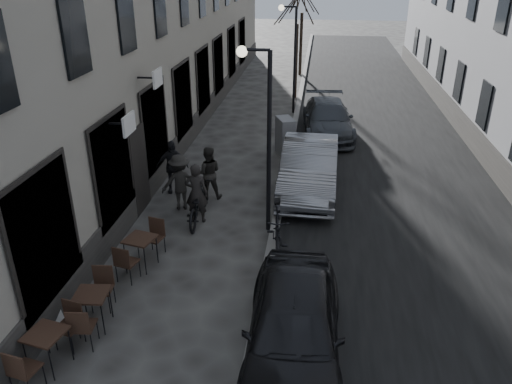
% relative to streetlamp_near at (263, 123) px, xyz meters
% --- Properties ---
extents(road, '(7.30, 60.00, 0.00)m').
position_rel_streetlamp_near_xyz_m(road, '(4.02, 10.00, -3.16)').
color(road, black).
rests_on(road, ground).
extents(kerb, '(0.25, 60.00, 0.12)m').
position_rel_streetlamp_near_xyz_m(kerb, '(0.37, 10.00, -3.10)').
color(kerb, gray).
rests_on(kerb, ground).
extents(streetlamp_near, '(0.90, 0.28, 5.09)m').
position_rel_streetlamp_near_xyz_m(streetlamp_near, '(0.00, 0.00, 0.00)').
color(streetlamp_near, black).
rests_on(streetlamp_near, ground).
extents(streetlamp_far, '(0.90, 0.28, 5.09)m').
position_rel_streetlamp_near_xyz_m(streetlamp_far, '(0.00, 12.00, 0.00)').
color(streetlamp_far, black).
rests_on(streetlamp_far, ground).
extents(tree_near, '(2.40, 2.40, 5.70)m').
position_rel_streetlamp_near_xyz_m(tree_near, '(0.07, 15.00, 1.50)').
color(tree_near, black).
rests_on(tree_near, ground).
extents(tree_far, '(2.40, 2.40, 5.70)m').
position_rel_streetlamp_near_xyz_m(tree_far, '(0.07, 21.00, 1.50)').
color(tree_far, black).
rests_on(tree_far, ground).
extents(bistro_set_a, '(0.78, 1.67, 0.96)m').
position_rel_streetlamp_near_xyz_m(bistro_set_a, '(-3.34, -5.78, -2.67)').
color(bistro_set_a, '#322016').
rests_on(bistro_set_a, ground).
extents(bistro_set_b, '(0.73, 1.67, 0.97)m').
position_rel_streetlamp_near_xyz_m(bistro_set_b, '(-3.00, -4.57, -2.66)').
color(bistro_set_b, '#322016').
rests_on(bistro_set_b, ground).
extents(bistro_set_c, '(0.82, 1.71, 0.97)m').
position_rel_streetlamp_near_xyz_m(bistro_set_c, '(-2.76, -2.29, -2.66)').
color(bistro_set_c, '#322016').
rests_on(bistro_set_c, ground).
extents(sign_board, '(0.43, 0.67, 1.11)m').
position_rel_streetlamp_near_xyz_m(sign_board, '(-3.84, -4.84, -2.71)').
color(sign_board, black).
rests_on(sign_board, ground).
extents(utility_cabinet, '(0.86, 1.11, 1.47)m').
position_rel_streetlamp_near_xyz_m(utility_cabinet, '(0.19, 6.06, -2.43)').
color(utility_cabinet, slate).
rests_on(utility_cabinet, ground).
extents(bicycle, '(0.80, 2.12, 1.10)m').
position_rel_streetlamp_near_xyz_m(bicycle, '(-1.94, 0.24, -2.61)').
color(bicycle, black).
rests_on(bicycle, ground).
extents(cyclist_rider, '(0.67, 0.45, 1.80)m').
position_rel_streetlamp_near_xyz_m(cyclist_rider, '(-1.94, 0.24, -2.26)').
color(cyclist_rider, black).
rests_on(cyclist_rider, ground).
extents(pedestrian_near, '(0.94, 0.79, 1.72)m').
position_rel_streetlamp_near_xyz_m(pedestrian_near, '(-1.94, 1.85, -2.30)').
color(pedestrian_near, black).
rests_on(pedestrian_near, ground).
extents(pedestrian_mid, '(1.30, 1.02, 1.76)m').
position_rel_streetlamp_near_xyz_m(pedestrian_mid, '(-2.62, 0.98, -2.28)').
color(pedestrian_mid, black).
rests_on(pedestrian_mid, ground).
extents(pedestrian_far, '(1.11, 0.64, 1.77)m').
position_rel_streetlamp_near_xyz_m(pedestrian_far, '(-3.20, 2.14, -2.27)').
color(pedestrian_far, black).
rests_on(pedestrian_far, ground).
extents(car_near, '(1.90, 4.55, 1.54)m').
position_rel_streetlamp_near_xyz_m(car_near, '(1.17, -5.00, -2.39)').
color(car_near, black).
rests_on(car_near, ground).
extents(car_mid, '(1.86, 5.08, 1.66)m').
position_rel_streetlamp_near_xyz_m(car_mid, '(1.22, 2.79, -2.33)').
color(car_mid, gray).
rests_on(car_mid, ground).
extents(car_far, '(2.41, 5.12, 1.45)m').
position_rel_streetlamp_near_xyz_m(car_far, '(1.85, 8.72, -2.44)').
color(car_far, '#373B41').
rests_on(car_far, ground).
extents(moped, '(0.76, 2.05, 1.21)m').
position_rel_streetlamp_near_xyz_m(moped, '(0.54, -1.23, -2.56)').
color(moped, black).
rests_on(moped, ground).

